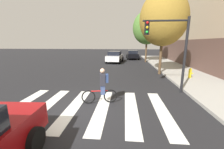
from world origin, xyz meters
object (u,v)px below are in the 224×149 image
at_px(sedan_mid, 115,57).
at_px(cyclist, 102,86).
at_px(traffic_light_near, 171,42).
at_px(street_tree_near, 163,19).
at_px(fire_hydrant, 190,73).
at_px(sedan_far, 132,55).
at_px(street_tree_mid, 147,28).

relative_size(sedan_mid, cyclist, 2.88).
relative_size(sedan_mid, traffic_light_near, 1.16).
bearing_deg(street_tree_near, cyclist, -122.02).
bearing_deg(fire_hydrant, sedan_mid, 124.17).
bearing_deg(cyclist, traffic_light_near, 27.94).
bearing_deg(sedan_far, sedan_mid, -121.23).
bearing_deg(sedan_mid, street_tree_near, -59.02).
relative_size(traffic_light_near, fire_hydrant, 5.38).
relative_size(sedan_mid, street_tree_near, 0.68).
height_order(sedan_far, street_tree_near, street_tree_near).
relative_size(cyclist, fire_hydrant, 2.17).
xyz_separation_m(traffic_light_near, street_tree_mid, (0.68, 13.53, 2.11)).
height_order(fire_hydrant, street_tree_mid, street_tree_mid).
bearing_deg(sedan_far, street_tree_near, -81.61).
height_order(sedan_mid, street_tree_mid, street_tree_mid).
distance_m(cyclist, traffic_light_near, 4.49).
relative_size(sedan_far, cyclist, 2.67).
bearing_deg(sedan_far, cyclist, -97.22).
relative_size(fire_hydrant, street_tree_mid, 0.11).
height_order(street_tree_near, street_tree_mid, street_tree_mid).
relative_size(sedan_far, fire_hydrant, 5.79).
bearing_deg(fire_hydrant, cyclist, -141.08).
bearing_deg(street_tree_near, traffic_light_near, -98.48).
bearing_deg(street_tree_near, fire_hydrant, -44.85).
distance_m(street_tree_near, street_tree_mid, 8.56).
bearing_deg(street_tree_mid, fire_hydrant, -79.44).
xyz_separation_m(fire_hydrant, street_tree_mid, (-1.94, 10.43, 4.44)).
bearing_deg(traffic_light_near, fire_hydrant, 49.76).
relative_size(sedan_mid, sedan_far, 1.08).
relative_size(sedan_mid, fire_hydrant, 6.25).
distance_m(sedan_mid, fire_hydrant, 11.69).
distance_m(sedan_mid, street_tree_mid, 6.25).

